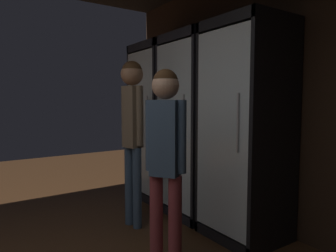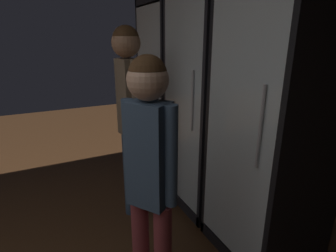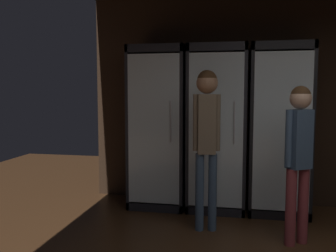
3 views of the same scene
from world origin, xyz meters
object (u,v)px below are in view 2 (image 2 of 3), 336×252
cooler_left (215,106)px  shopper_near (129,100)px  cooler_far_left (178,92)px  shopper_far (150,169)px  cooler_center (277,128)px

cooler_left → shopper_near: bearing=-94.4°
cooler_far_left → shopper_far: bearing=-32.6°
shopper_far → cooler_left: bearing=129.5°
cooler_far_left → cooler_center: size_ratio=1.00×
cooler_center → shopper_far: cooler_center is taller
cooler_left → cooler_far_left: bearing=-179.9°
cooler_far_left → shopper_near: cooler_far_left is taller
cooler_left → cooler_center: size_ratio=1.00×
cooler_center → shopper_far: bearing=-85.0°
shopper_far → cooler_far_left: bearing=147.4°
cooler_far_left → shopper_near: (0.70, -0.84, 0.13)m
cooler_far_left → shopper_far: 1.92m
cooler_left → shopper_near: 0.86m
cooler_left → cooler_center: same height
cooler_center → shopper_near: size_ratio=1.20×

